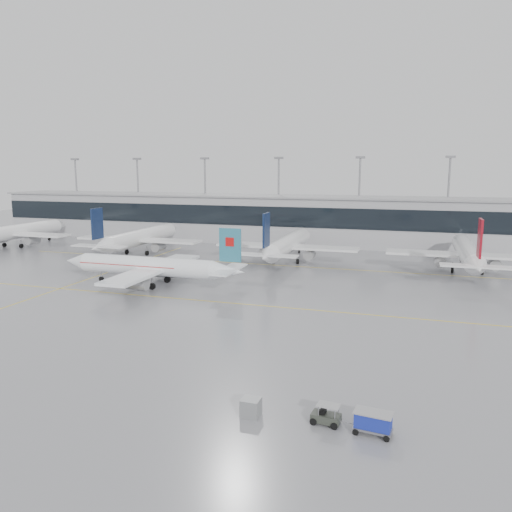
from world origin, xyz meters
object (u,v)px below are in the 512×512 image
(air_canada_jet, at_px, (153,267))
(gse_unit, at_px, (251,407))
(baggage_cart, at_px, (373,421))
(baggage_tug, at_px, (326,417))

(air_canada_jet, xyz_separation_m, gse_unit, (29.51, -37.83, -2.47))
(baggage_cart, bearing_deg, air_canada_jet, 142.87)
(air_canada_jet, relative_size, gse_unit, 22.85)
(baggage_tug, height_order, baggage_cart, baggage_cart)
(baggage_cart, bearing_deg, gse_unit, -172.31)
(air_canada_jet, height_order, gse_unit, air_canada_jet)
(air_canada_jet, height_order, baggage_tug, air_canada_jet)
(baggage_cart, xyz_separation_m, gse_unit, (-9.48, -0.13, -0.28))
(baggage_cart, height_order, gse_unit, baggage_cart)
(baggage_tug, distance_m, gse_unit, 5.94)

